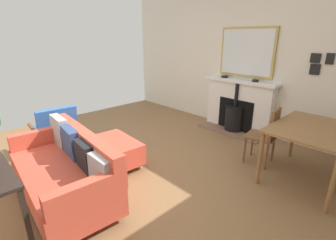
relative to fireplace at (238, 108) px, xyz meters
name	(u,v)px	position (x,y,z in m)	size (l,w,h in m)	color
ground_plane	(120,171)	(2.64, -0.26, -0.46)	(5.70, 5.88, 0.01)	olive
wall_left	(236,57)	(-0.21, -0.26, 0.98)	(0.12, 5.88, 2.87)	silver
fireplace	(238,108)	(0.00, 0.00, 0.00)	(0.57, 1.46, 1.02)	brown
mirror_over_mantel	(247,52)	(-0.12, 0.00, 1.08)	(0.04, 1.11, 0.91)	tan
mantel_bowl_near	(225,77)	(-0.03, -0.38, 0.59)	(0.14, 0.14, 0.04)	black
mantel_bowl_far	(255,81)	(-0.03, 0.29, 0.59)	(0.12, 0.12, 0.04)	black
sofa	(66,169)	(3.38, -0.22, -0.10)	(0.89, 1.78, 0.81)	#B2B2B7
ottoman	(115,150)	(2.57, -0.46, -0.22)	(0.58, 0.86, 0.39)	#B2B2B7
armchair_accent	(56,126)	(3.00, -1.55, -0.02)	(0.71, 0.63, 0.78)	brown
dining_table	(313,134)	(0.96, 1.64, 0.21)	(1.18, 0.90, 0.75)	olive
dining_chair_near_fireplace	(267,132)	(0.95, 1.05, 0.05)	(0.45, 0.45, 0.87)	brown
photo_gallery_row	(319,63)	(-0.13, 1.25, 0.98)	(0.02, 0.33, 0.34)	black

